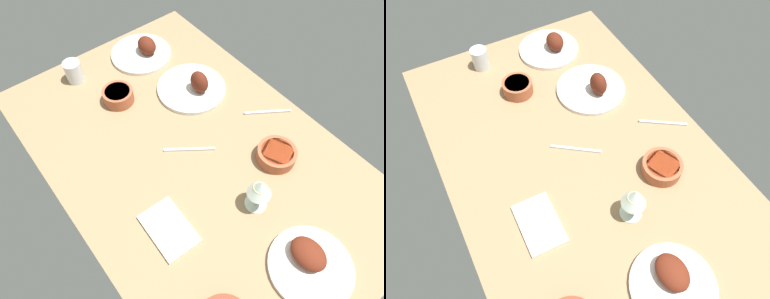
% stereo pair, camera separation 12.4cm
% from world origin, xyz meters
% --- Properties ---
extents(dining_table, '(1.40, 0.90, 0.04)m').
position_xyz_m(dining_table, '(0.00, 0.00, 0.02)').
color(dining_table, '#937551').
rests_on(dining_table, ground).
extents(plate_near_viewer, '(0.25, 0.25, 0.09)m').
position_xyz_m(plate_near_viewer, '(-0.53, 0.15, 0.06)').
color(plate_near_viewer, silver).
rests_on(plate_near_viewer, dining_table).
extents(plate_center_main, '(0.24, 0.24, 0.07)m').
position_xyz_m(plate_center_main, '(0.51, 0.02, 0.06)').
color(plate_center_main, silver).
rests_on(plate_center_main, dining_table).
extents(plate_far_side, '(0.27, 0.27, 0.10)m').
position_xyz_m(plate_far_side, '(-0.23, 0.19, 0.06)').
color(plate_far_side, silver).
rests_on(plate_far_side, dining_table).
extents(bowl_soup, '(0.12, 0.12, 0.05)m').
position_xyz_m(bowl_soup, '(-0.37, -0.07, 0.07)').
color(bowl_soup, '#A35133').
rests_on(bowl_soup, dining_table).
extents(bowl_sauce, '(0.13, 0.13, 0.05)m').
position_xyz_m(bowl_sauce, '(0.20, 0.21, 0.07)').
color(bowl_sauce, '#A35133').
rests_on(bowl_sauce, dining_table).
extents(wine_glass, '(0.08, 0.08, 0.14)m').
position_xyz_m(wine_glass, '(0.28, 0.03, 0.14)').
color(wine_glass, silver).
rests_on(wine_glass, dining_table).
extents(water_tumbler, '(0.07, 0.07, 0.09)m').
position_xyz_m(water_tumbler, '(-0.58, -0.14, 0.08)').
color(water_tumbler, silver).
rests_on(water_tumbler, dining_table).
extents(folded_napkin, '(0.18, 0.13, 0.01)m').
position_xyz_m(folded_napkin, '(0.18, -0.23, 0.05)').
color(folded_napkin, white).
rests_on(folded_napkin, dining_table).
extents(fork_loose, '(0.11, 0.15, 0.01)m').
position_xyz_m(fork_loose, '(0.03, 0.34, 0.04)').
color(fork_loose, silver).
rests_on(fork_loose, dining_table).
extents(spoon_loose, '(0.11, 0.15, 0.01)m').
position_xyz_m(spoon_loose, '(-0.01, 0.00, 0.04)').
color(spoon_loose, silver).
rests_on(spoon_loose, dining_table).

